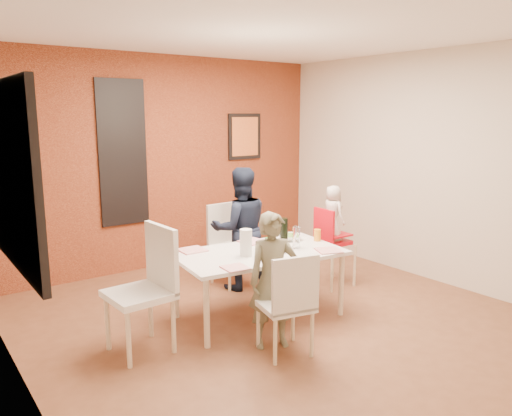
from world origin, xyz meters
TOP-DOWN VIEW (x-y plane):
  - ground at (0.00, 0.00)m, footprint 4.50×4.50m
  - ceiling at (0.00, 0.00)m, footprint 4.50×4.50m
  - wall_back at (0.00, 2.25)m, footprint 4.50×0.02m
  - wall_left at (-2.25, 0.00)m, footprint 0.02×4.50m
  - wall_right at (2.25, 0.00)m, footprint 0.02×4.50m
  - brick_accent_wall at (0.00, 2.23)m, footprint 4.50×0.02m
  - picture_window_frame at (-2.22, 0.20)m, footprint 0.05×1.70m
  - picture_window_pane at (-2.21, 0.20)m, footprint 0.02×1.55m
  - glassblock_strip at (-0.60, 2.21)m, footprint 0.55×0.03m
  - glassblock_surround at (-0.60, 2.21)m, footprint 0.60×0.03m
  - art_print_frame at (1.20, 2.21)m, footprint 0.54×0.03m
  - art_print_canvas at (1.20, 2.19)m, footprint 0.44×0.01m
  - dining_table at (-0.10, 0.12)m, footprint 1.68×1.07m
  - chair_near at (-0.40, -0.70)m, footprint 0.49×0.49m
  - chair_far at (0.22, 1.15)m, footprint 0.45×0.45m
  - chair_left at (-1.25, 0.12)m, footprint 0.52×0.52m
  - high_chair at (1.09, 0.34)m, footprint 0.40×0.40m
  - child_near at (-0.38, -0.46)m, footprint 0.50×0.42m
  - child_far at (0.22, 0.90)m, footprint 0.82×0.73m
  - toddler at (1.11, 0.34)m, footprint 0.21×0.32m
  - plate_near_left at (-0.58, -0.19)m, footprint 0.22×0.22m
  - plate_far_mid at (0.07, 0.45)m, footprint 0.27×0.27m
  - plate_near_right at (0.45, -0.27)m, footprint 0.29×0.29m
  - plate_far_left at (-0.61, 0.52)m, footprint 0.25×0.25m
  - salad_bowl_a at (0.05, 0.01)m, footprint 0.22×0.22m
  - salad_bowl_b at (0.43, 0.28)m, footprint 0.25×0.25m
  - wine_bottle at (0.18, 0.08)m, footprint 0.08×0.08m
  - wine_glass_a at (-0.11, -0.12)m, footprint 0.06×0.06m
  - wine_glass_b at (0.27, -0.00)m, footprint 0.08×0.08m
  - paper_towel_roll at (-0.29, 0.07)m, footprint 0.11×0.11m
  - condiment_red at (0.04, 0.12)m, footprint 0.03×0.03m
  - condiment_green at (-0.02, 0.10)m, footprint 0.03×0.03m
  - condiment_brown at (0.05, 0.09)m, footprint 0.04×0.04m
  - sippy_cup at (0.64, 0.08)m, footprint 0.07×0.07m

SIDE VIEW (x-z plane):
  - ground at x=0.00m, z-range 0.00..0.00m
  - chair_near at x=-0.40m, z-range 0.05..0.93m
  - chair_far at x=0.22m, z-range 0.06..0.99m
  - high_chair at x=1.09m, z-range 0.09..1.01m
  - child_near at x=-0.38m, z-range 0.00..1.17m
  - chair_left at x=-1.25m, z-range 0.06..1.12m
  - dining_table at x=-0.10m, z-range 0.27..0.93m
  - plate_near_left at x=-0.58m, z-range 0.66..0.67m
  - plate_near_right at x=0.45m, z-range 0.66..0.67m
  - plate_far_mid at x=0.07m, z-range 0.66..0.67m
  - plate_far_left at x=-0.61m, z-range 0.66..0.67m
  - salad_bowl_a at x=0.05m, z-range 0.66..0.71m
  - salad_bowl_b at x=0.43m, z-range 0.66..0.72m
  - child_far at x=0.22m, z-range 0.00..1.39m
  - sippy_cup at x=0.64m, z-range 0.66..0.78m
  - condiment_red at x=0.04m, z-range 0.66..0.79m
  - condiment_green at x=-0.02m, z-range 0.66..0.79m
  - condiment_brown at x=0.05m, z-range 0.66..0.80m
  - wine_glass_a at x=-0.11m, z-range 0.66..0.84m
  - wine_glass_b at x=0.27m, z-range 0.66..0.88m
  - paper_towel_roll at x=-0.29m, z-range 0.66..0.92m
  - wine_bottle at x=0.18m, z-range 0.66..0.96m
  - toddler at x=1.11m, z-range 0.54..1.18m
  - wall_back at x=0.00m, z-range 0.00..2.70m
  - wall_left at x=-2.25m, z-range 0.00..2.70m
  - wall_right at x=2.25m, z-range 0.00..2.70m
  - brick_accent_wall at x=0.00m, z-range 0.00..2.70m
  - glassblock_strip at x=-0.60m, z-range 0.65..2.35m
  - glassblock_surround at x=-0.60m, z-range 0.62..2.38m
  - picture_window_frame at x=-2.22m, z-range 0.90..2.20m
  - picture_window_pane at x=-2.21m, z-range 0.98..2.12m
  - art_print_frame at x=1.20m, z-range 1.33..1.97m
  - art_print_canvas at x=1.20m, z-range 1.38..1.92m
  - ceiling at x=0.00m, z-range 2.69..2.71m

